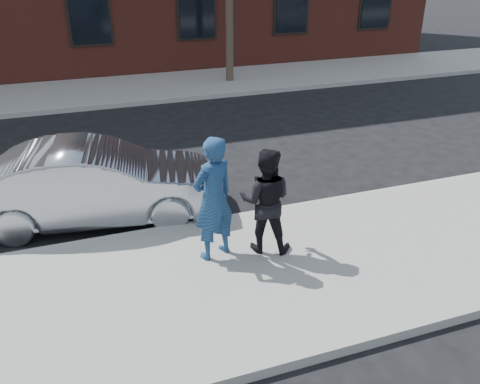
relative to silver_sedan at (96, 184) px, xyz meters
name	(u,v)px	position (x,y,z in m)	size (l,w,h in m)	color
ground	(177,288)	(0.84, -2.49, -0.71)	(100.00, 100.00, 0.00)	black
near_sidewalk	(181,294)	(0.84, -2.74, -0.64)	(50.00, 3.50, 0.15)	gray
near_curb	(156,232)	(0.84, -0.94, -0.64)	(50.00, 0.10, 0.15)	#999691
far_sidewalk	(99,92)	(0.84, 8.76, -0.64)	(50.00, 3.50, 0.15)	gray
far_curb	(105,106)	(0.84, 6.96, -0.64)	(50.00, 0.10, 0.15)	#999691
silver_sedan	(96,184)	(0.00, 0.00, 0.00)	(1.50, 4.31, 1.42)	#999BA3
man_hoodie	(213,199)	(1.54, -2.04, 0.41)	(0.83, 0.69, 1.94)	navy
man_peacoat	(266,201)	(2.35, -2.11, 0.28)	(1.01, 0.93, 1.68)	black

